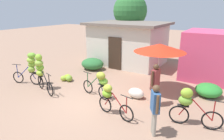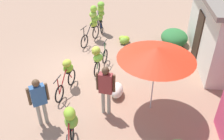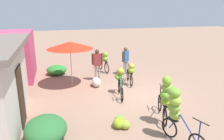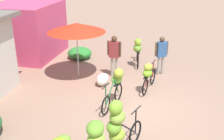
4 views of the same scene
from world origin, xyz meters
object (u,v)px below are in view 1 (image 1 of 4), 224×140
object	(u,v)px
tree_behind_building	(130,11)
bicycle_rightmost	(189,104)
bicycle_center_loaded	(100,82)
bicycle_leftmost	(30,65)
bicycle_near_pile	(41,70)
market_umbrella	(160,48)
shop_pink	(216,56)
person_bystander	(155,105)
produce_sack	(136,93)
person_vendor	(155,80)
banana_pile_on_ground	(67,78)
building_low	(128,43)
bicycle_by_shop	(111,98)

from	to	relation	value
tree_behind_building	bicycle_rightmost	size ratio (longest dim) A/B	2.95
bicycle_center_loaded	bicycle_rightmost	distance (m)	3.60
bicycle_leftmost	bicycle_rightmost	xyz separation A→B (m)	(7.40, 0.35, -0.24)
bicycle_leftmost	bicycle_near_pile	distance (m)	1.03
market_umbrella	bicycle_leftmost	distance (m)	6.21
shop_pink	bicycle_leftmost	distance (m)	9.54
shop_pink	person_bystander	bearing A→B (deg)	-98.40
person_bystander	bicycle_center_loaded	bearing A→B (deg)	156.71
shop_pink	bicycle_near_pile	size ratio (longest dim) A/B	1.88
person_bystander	shop_pink	bearing A→B (deg)	81.60
tree_behind_building	market_umbrella	world-z (taller)	tree_behind_building
tree_behind_building	produce_sack	distance (m)	8.93
tree_behind_building	shop_pink	bearing A→B (deg)	-23.15
bicycle_leftmost	person_vendor	xyz separation A→B (m)	(5.98, 1.07, 0.05)
produce_sack	person_bystander	xyz separation A→B (m)	(1.54, -2.04, 0.76)
tree_behind_building	banana_pile_on_ground	xyz separation A→B (m)	(0.11, -7.28, -3.26)
bicycle_leftmost	banana_pile_on_ground	distance (m)	1.91
banana_pile_on_ground	produce_sack	xyz separation A→B (m)	(3.98, 0.02, 0.06)
person_bystander	tree_behind_building	bearing A→B (deg)	121.16
bicycle_near_pile	person_vendor	bearing A→B (deg)	14.35
person_vendor	tree_behind_building	bearing A→B (deg)	123.47
building_low	tree_behind_building	xyz separation A→B (m)	(-1.15, 2.43, 2.01)
bicycle_rightmost	market_umbrella	bearing A→B (deg)	130.33
market_umbrella	bicycle_by_shop	distance (m)	3.27
tree_behind_building	person_vendor	xyz separation A→B (m)	(4.96, -7.51, -2.37)
tree_behind_building	bicycle_near_pile	distance (m)	9.11
bicycle_by_shop	bicycle_rightmost	xyz separation A→B (m)	(2.48, 0.78, 0.09)
building_low	bicycle_leftmost	distance (m)	6.53
bicycle_leftmost	bicycle_center_loaded	size ratio (longest dim) A/B	1.03
bicycle_by_shop	building_low	bearing A→B (deg)	112.68
shop_pink	banana_pile_on_ground	distance (m)	7.94
building_low	shop_pink	xyz separation A→B (m)	(5.43, -0.39, -0.14)
bicycle_by_shop	person_vendor	world-z (taller)	person_vendor
tree_behind_building	bicycle_center_loaded	distance (m)	8.96
bicycle_leftmost	bicycle_near_pile	xyz separation A→B (m)	(1.01, -0.21, -0.02)
bicycle_center_loaded	bicycle_rightmost	bearing A→B (deg)	-2.31
shop_pink	market_umbrella	world-z (taller)	shop_pink
market_umbrella	banana_pile_on_ground	bearing A→B (deg)	-165.44
building_low	person_vendor	size ratio (longest dim) A/B	2.92
shop_pink	produce_sack	world-z (taller)	shop_pink
bicycle_by_shop	person_bystander	world-z (taller)	person_bystander
banana_pile_on_ground	market_umbrella	bearing A→B (deg)	14.56
bicycle_near_pile	banana_pile_on_ground	bearing A→B (deg)	85.37
banana_pile_on_ground	bicycle_center_loaded	bearing A→B (deg)	-16.68
produce_sack	person_bystander	world-z (taller)	person_bystander
tree_behind_building	market_umbrella	xyz separation A→B (m)	(4.59, -6.12, -1.38)
bicycle_leftmost	bicycle_by_shop	distance (m)	4.95
bicycle_rightmost	person_vendor	world-z (taller)	person_vendor
bicycle_center_loaded	produce_sack	world-z (taller)	bicycle_center_loaded
bicycle_near_pile	bicycle_by_shop	xyz separation A→B (m)	(3.92, -0.22, -0.32)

